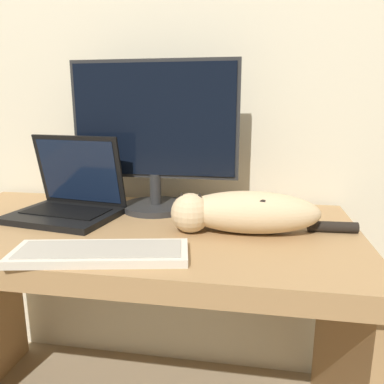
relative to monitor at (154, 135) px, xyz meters
name	(u,v)px	position (x,y,z in m)	size (l,w,h in m)	color
wall_back	(160,53)	(-0.03, 0.22, 0.29)	(6.40, 0.06, 2.60)	beige
desk	(133,274)	(-0.03, -0.19, -0.43)	(1.37, 0.69, 0.75)	#A37A4C
monitor	(154,135)	(0.00, 0.00, 0.00)	(0.58, 0.23, 0.51)	#282828
laptop	(69,201)	(-0.26, -0.13, -0.21)	(0.36, 0.30, 0.26)	black
external_keyboard	(101,253)	(-0.02, -0.44, -0.25)	(0.44, 0.22, 0.02)	beige
cat	(243,211)	(0.31, -0.20, -0.20)	(0.54, 0.17, 0.12)	#D1B284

